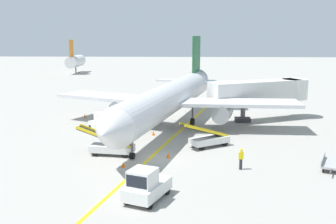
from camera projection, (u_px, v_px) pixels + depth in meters
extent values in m
plane|color=#9E9B93|center=(156.00, 158.00, 35.04)|extent=(300.00, 300.00, 0.00)
cube|color=yellow|center=(167.00, 143.00, 39.91)|extent=(19.08, 77.83, 0.01)
cylinder|color=silver|center=(169.00, 98.00, 45.05)|extent=(10.25, 29.94, 3.30)
cone|color=silver|center=(108.00, 132.00, 29.76)|extent=(3.71, 3.09, 3.23)
cone|color=silver|center=(199.00, 79.00, 60.45)|extent=(3.70, 3.46, 3.14)
cube|color=silver|center=(239.00, 103.00, 44.52)|extent=(13.12, 4.76, 0.36)
cylinder|color=gray|center=(223.00, 113.00, 44.21)|extent=(2.60, 3.56, 1.90)
cube|color=silver|center=(112.00, 97.00, 48.57)|extent=(13.63, 9.58, 0.36)
cylinder|color=gray|center=(122.00, 107.00, 47.37)|extent=(2.60, 3.56, 1.90)
cube|color=#19592D|center=(196.00, 55.00, 57.50)|extent=(1.21, 3.95, 5.20)
cube|color=silver|center=(217.00, 82.00, 57.00)|extent=(5.39, 2.70, 0.24)
cube|color=silver|center=(175.00, 80.00, 58.62)|extent=(5.64, 3.96, 0.24)
cylinder|color=#4C4C51|center=(132.00, 141.00, 34.55)|extent=(0.20, 0.20, 3.12)
cylinder|color=black|center=(132.00, 156.00, 34.80)|extent=(0.47, 0.63, 0.56)
cylinder|color=#4C4C51|center=(192.00, 113.00, 46.70)|extent=(0.20, 0.20, 3.12)
cylinder|color=black|center=(192.00, 122.00, 46.91)|extent=(0.57, 1.02, 0.96)
cylinder|color=#4C4C51|center=(156.00, 111.00, 47.89)|extent=(0.20, 0.20, 3.12)
cylinder|color=black|center=(156.00, 120.00, 48.10)|extent=(0.57, 1.02, 0.96)
cube|color=black|center=(119.00, 122.00, 31.58)|extent=(2.96, 1.63, 0.60)
cube|color=silver|center=(256.00, 91.00, 49.34)|extent=(11.97, 7.44, 2.50)
cylinder|color=silver|center=(294.00, 89.00, 51.49)|extent=(3.20, 3.20, 2.50)
cylinder|color=#59595B|center=(243.00, 112.00, 49.11)|extent=(0.56, 0.56, 2.35)
cube|color=#333338|center=(243.00, 120.00, 49.29)|extent=(1.80, 1.40, 0.50)
cube|color=silver|center=(147.00, 189.00, 26.29)|extent=(3.11, 4.05, 0.80)
cube|color=silver|center=(143.00, 178.00, 25.55)|extent=(2.02, 2.07, 1.10)
cube|color=black|center=(137.00, 182.00, 24.86)|extent=(1.35, 0.61, 0.77)
cylinder|color=black|center=(150.00, 204.00, 24.91)|extent=(0.43, 0.64, 0.60)
cylinder|color=black|center=(127.00, 200.00, 25.57)|extent=(0.43, 0.64, 0.60)
cylinder|color=black|center=(167.00, 190.00, 27.17)|extent=(0.43, 0.64, 0.60)
cylinder|color=black|center=(145.00, 186.00, 27.82)|extent=(0.43, 0.64, 0.60)
cube|color=silver|center=(99.00, 125.00, 44.69)|extent=(2.54, 2.67, 0.70)
cube|color=silver|center=(100.00, 118.00, 44.20)|extent=(1.49, 1.50, 1.10)
cube|color=black|center=(103.00, 118.00, 43.79)|extent=(0.80, 0.69, 0.77)
cylinder|color=black|center=(107.00, 129.00, 44.44)|extent=(0.56, 0.60, 0.60)
cylinder|color=black|center=(98.00, 130.00, 43.77)|extent=(0.56, 0.60, 0.60)
cylinder|color=black|center=(100.00, 126.00, 45.74)|extent=(0.56, 0.60, 0.60)
cylinder|color=black|center=(91.00, 127.00, 45.08)|extent=(0.56, 0.60, 0.60)
cube|color=silver|center=(209.00, 140.00, 38.56)|extent=(4.00, 3.34, 0.60)
cylinder|color=black|center=(202.00, 147.00, 37.41)|extent=(0.62, 0.51, 0.60)
cylinder|color=black|center=(194.00, 144.00, 38.48)|extent=(0.62, 0.51, 0.60)
cylinder|color=black|center=(225.00, 143.00, 38.75)|extent=(0.62, 0.51, 0.60)
cylinder|color=black|center=(216.00, 140.00, 39.82)|extent=(0.62, 0.51, 0.60)
cube|color=black|center=(204.00, 131.00, 38.08)|extent=(4.67, 3.49, 1.76)
cube|color=yellow|center=(207.00, 131.00, 37.67)|extent=(4.24, 2.82, 1.84)
cube|color=yellow|center=(202.00, 129.00, 38.43)|extent=(4.24, 2.82, 1.84)
cube|color=silver|center=(112.00, 148.00, 35.84)|extent=(3.97, 1.99, 0.60)
cylinder|color=black|center=(95.00, 153.00, 35.51)|extent=(0.62, 0.30, 0.60)
cylinder|color=black|center=(100.00, 149.00, 36.74)|extent=(0.62, 0.30, 0.60)
cylinder|color=black|center=(125.00, 155.00, 35.05)|extent=(0.62, 0.30, 0.60)
cylinder|color=black|center=(129.00, 150.00, 36.28)|extent=(0.62, 0.30, 0.60)
cube|color=black|center=(105.00, 138.00, 35.76)|extent=(5.07, 1.56, 1.76)
cube|color=yellow|center=(104.00, 137.00, 35.30)|extent=(4.99, 0.75, 1.84)
cube|color=yellow|center=(107.00, 135.00, 36.17)|extent=(4.99, 0.75, 1.84)
cube|color=#A5A5A8|center=(333.00, 164.00, 32.10)|extent=(2.50, 3.17, 0.16)
cube|color=#4C4C51|center=(331.00, 171.00, 30.47)|extent=(0.44, 0.86, 0.08)
cylinder|color=#4C4C51|center=(330.00, 173.00, 30.07)|extent=(0.12, 0.12, 0.05)
cube|color=gray|center=(323.00, 160.00, 32.37)|extent=(1.18, 2.59, 0.50)
cylinder|color=black|center=(323.00, 170.00, 31.48)|extent=(0.26, 0.38, 0.36)
cylinder|color=black|center=(326.00, 162.00, 33.33)|extent=(0.26, 0.38, 0.36)
cylinder|color=#26262D|center=(241.00, 164.00, 32.08)|extent=(0.24, 0.24, 0.85)
cube|color=yellow|center=(241.00, 156.00, 31.95)|extent=(0.36, 0.22, 0.56)
sphere|color=beige|center=(241.00, 151.00, 31.87)|extent=(0.20, 0.20, 0.20)
sphere|color=yellow|center=(241.00, 150.00, 31.86)|extent=(0.24, 0.24, 0.24)
cone|color=orange|center=(106.00, 140.00, 40.14)|extent=(0.36, 0.36, 0.44)
cone|color=orange|center=(168.00, 155.00, 35.12)|extent=(0.36, 0.36, 0.44)
cone|color=orange|center=(85.00, 116.00, 51.83)|extent=(0.36, 0.36, 0.44)
cone|color=orange|center=(123.00, 164.00, 32.68)|extent=(0.36, 0.36, 0.44)
cone|color=orange|center=(153.00, 133.00, 42.83)|extent=(0.36, 0.36, 0.44)
cylinder|color=silver|center=(75.00, 61.00, 108.61)|extent=(3.00, 10.00, 3.00)
cylinder|color=#3F3F3F|center=(76.00, 70.00, 109.04)|extent=(0.30, 0.30, 1.60)
cube|color=orange|center=(71.00, 48.00, 104.51)|extent=(0.24, 3.20, 4.40)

